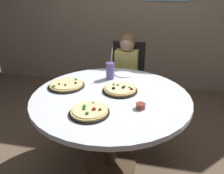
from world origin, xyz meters
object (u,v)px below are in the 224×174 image
at_px(pizza_pepperoni, 120,89).
at_px(diner_child, 125,85).
at_px(chair_wooden, 127,76).
at_px(sauce_bowl, 141,106).
at_px(soda_cup, 110,71).
at_px(pizza_veggie, 66,85).
at_px(dining_table, 111,104).
at_px(plate_small, 124,74).
at_px(pizza_cheese, 89,111).

bearing_deg(pizza_pepperoni, diner_child, 94.99).
xyz_separation_m(chair_wooden, diner_child, (-0.00, -0.18, -0.05)).
bearing_deg(sauce_bowl, pizza_pepperoni, 127.74).
xyz_separation_m(diner_child, pizza_pepperoni, (0.06, -0.72, 0.28)).
height_order(pizza_pepperoni, sauce_bowl, pizza_pepperoni).
bearing_deg(pizza_pepperoni, sauce_bowl, -52.26).
xyz_separation_m(soda_cup, sauce_bowl, (0.34, -0.52, -0.06)).
distance_m(chair_wooden, sauce_bowl, 1.21).
distance_m(pizza_veggie, sauce_bowl, 0.73).
distance_m(dining_table, sauce_bowl, 0.33).
height_order(diner_child, plate_small, diner_child).
relative_size(chair_wooden, pizza_veggie, 2.92).
height_order(pizza_cheese, plate_small, pizza_cheese).
xyz_separation_m(diner_child, soda_cup, (-0.08, -0.46, 0.35)).
height_order(pizza_cheese, pizza_pepperoni, same).
distance_m(chair_wooden, pizza_veggie, 1.03).
distance_m(diner_child, pizza_veggie, 0.88).
height_order(chair_wooden, diner_child, diner_child).
bearing_deg(soda_cup, pizza_cheese, -90.51).
relative_size(diner_child, plate_small, 6.01).
bearing_deg(pizza_cheese, plate_small, 81.46).
distance_m(chair_wooden, pizza_pepperoni, 0.93).
height_order(dining_table, chair_wooden, chair_wooden).
bearing_deg(diner_child, chair_wooden, 89.70).
height_order(chair_wooden, plate_small, chair_wooden).
xyz_separation_m(dining_table, pizza_veggie, (-0.43, 0.08, 0.10)).
relative_size(dining_table, soda_cup, 4.26).
distance_m(pizza_pepperoni, plate_small, 0.39).
height_order(dining_table, pizza_cheese, pizza_cheese).
height_order(pizza_pepperoni, soda_cup, soda_cup).
bearing_deg(sauce_bowl, dining_table, 146.75).
bearing_deg(pizza_veggie, plate_small, 40.63).
bearing_deg(soda_cup, pizza_pepperoni, -61.28).
relative_size(chair_wooden, soda_cup, 3.09).
xyz_separation_m(chair_wooden, soda_cup, (-0.08, -0.64, 0.30)).
bearing_deg(pizza_veggie, pizza_cheese, -49.85).
distance_m(pizza_pepperoni, soda_cup, 0.30).
bearing_deg(dining_table, plate_small, 86.06).
distance_m(soda_cup, sauce_bowl, 0.63).
relative_size(chair_wooden, diner_child, 0.88).
bearing_deg(sauce_bowl, diner_child, 105.07).
bearing_deg(chair_wooden, pizza_pepperoni, -86.08).
relative_size(chair_wooden, pizza_pepperoni, 3.17).
distance_m(pizza_veggie, plate_small, 0.60).
relative_size(dining_table, pizza_cheese, 4.52).
bearing_deg(sauce_bowl, chair_wooden, 102.74).
bearing_deg(diner_child, soda_cup, -99.94).
relative_size(diner_child, pizza_cheese, 3.73).
bearing_deg(sauce_bowl, soda_cup, 123.45).
bearing_deg(plate_small, chair_wooden, 93.61).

